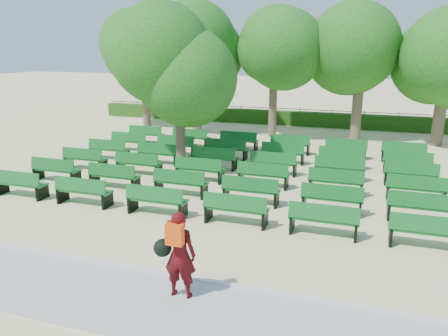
# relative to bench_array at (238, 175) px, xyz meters

# --- Properties ---
(ground) EXTENTS (120.00, 120.00, 0.00)m
(ground) POSITION_rel_bench_array_xyz_m (-0.52, -1.66, -0.10)
(ground) COLOR beige
(paving) EXTENTS (30.00, 2.20, 0.06)m
(paving) POSITION_rel_bench_array_xyz_m (-0.52, -9.06, -0.07)
(paving) COLOR #B0B1AC
(paving) RESTS_ON ground
(curb) EXTENTS (30.00, 0.12, 0.10)m
(curb) POSITION_rel_bench_array_xyz_m (-0.52, -7.91, -0.05)
(curb) COLOR silver
(curb) RESTS_ON ground
(hedge) EXTENTS (26.00, 0.70, 0.90)m
(hedge) POSITION_rel_bench_array_xyz_m (-0.52, 12.34, 0.35)
(hedge) COLOR #244F14
(hedge) RESTS_ON ground
(fence) EXTENTS (26.00, 0.10, 1.02)m
(fence) POSITION_rel_bench_array_xyz_m (-0.52, 12.74, -0.10)
(fence) COLOR black
(fence) RESTS_ON ground
(tree_line) EXTENTS (21.80, 6.80, 7.04)m
(tree_line) POSITION_rel_bench_array_xyz_m (-0.52, 8.34, -0.10)
(tree_line) COLOR #24681C
(tree_line) RESTS_ON ground
(bench_array) EXTENTS (1.87, 0.58, 1.18)m
(bench_array) POSITION_rel_bench_array_xyz_m (0.00, 0.00, 0.00)
(bench_array) COLOR #116421
(bench_array) RESTS_ON ground
(tree_among) EXTENTS (4.21, 4.21, 5.82)m
(tree_among) POSITION_rel_bench_array_xyz_m (-2.54, 0.26, 3.81)
(tree_among) COLOR brown
(tree_among) RESTS_ON ground
(person) EXTENTS (0.87, 0.53, 1.83)m
(person) POSITION_rel_bench_array_xyz_m (1.29, -8.61, 0.91)
(person) COLOR #44090C
(person) RESTS_ON ground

